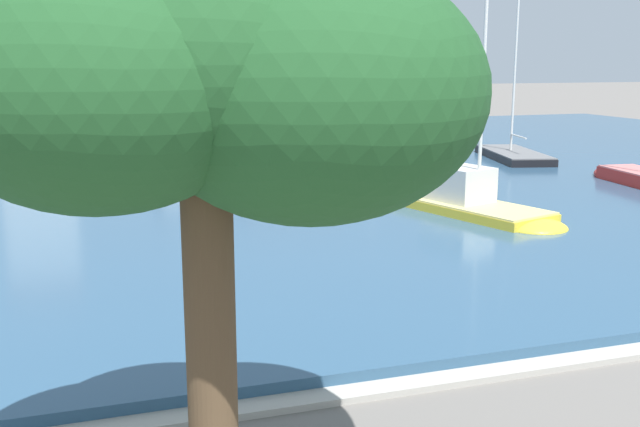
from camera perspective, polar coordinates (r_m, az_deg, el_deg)
harbor_water at (r=36.21m, az=-13.08°, el=3.07°), size 87.62×49.71×0.32m
quay_edge_coping at (r=12.27m, az=-1.71°, el=-14.30°), size 87.62×0.50×0.12m
sailboat_navy at (r=55.54m, az=4.15°, el=6.73°), size 2.17×6.43×9.55m
sailboat_yellow at (r=25.52m, az=11.89°, el=0.54°), size 4.07×7.15×7.66m
sailboat_black at (r=40.96m, az=14.39°, el=4.33°), size 3.91×7.67×8.58m
shade_tree at (r=7.54m, az=-7.90°, el=9.80°), size 5.51×3.83×6.71m
townhouse_end_terrace at (r=63.33m, az=-21.44°, el=12.17°), size 5.51×7.51×13.47m
townhouse_narrow_midrow at (r=65.46m, az=-10.58°, el=10.44°), size 5.23×8.07×8.25m
townhouse_wide_warehouse at (r=66.28m, az=-2.73°, el=10.53°), size 8.67×6.71×8.00m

